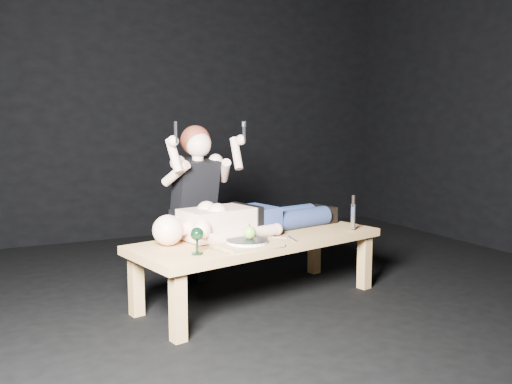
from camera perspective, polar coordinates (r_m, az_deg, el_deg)
ground at (r=3.80m, az=3.98°, el=-11.19°), size 5.00×5.00×0.00m
back_wall at (r=5.92m, az=-8.09°, el=10.02°), size 5.00×0.00×5.00m
table at (r=3.64m, az=0.34°, el=-8.32°), size 1.85×1.03×0.45m
lying_man at (r=3.70m, az=-0.33°, el=-2.54°), size 1.72×0.85×0.25m
kneeling_woman at (r=3.97m, az=-7.08°, el=-1.26°), size 0.76×0.83×1.24m
serving_tray at (r=3.29m, az=-0.98°, el=-5.73°), size 0.43×0.34×0.02m
plate at (r=3.29m, az=-0.98°, el=-5.37°), size 0.30×0.30×0.02m
apple at (r=3.30m, az=-0.71°, el=-4.42°), size 0.08×0.08×0.08m
goblet at (r=3.10m, az=-6.40°, el=-5.29°), size 0.09×0.09×0.16m
fork_flat at (r=3.17m, az=-3.72°, el=-6.42°), size 0.08×0.18×0.01m
knife_flat at (r=3.51m, az=3.96°, el=-5.09°), size 0.05×0.19×0.01m
spoon_flat at (r=3.56m, az=1.96°, el=-4.91°), size 0.15×0.13×0.01m
carving_knife at (r=3.84m, az=10.49°, el=-2.23°), size 0.04×0.04×0.25m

